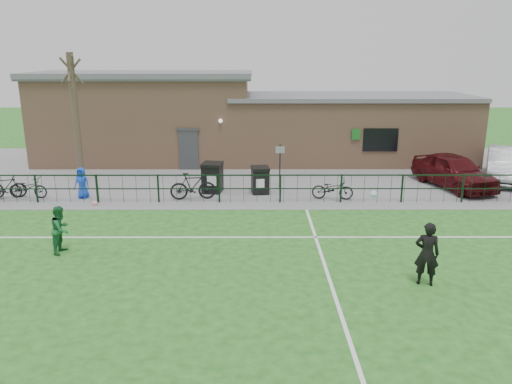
{
  "coord_description": "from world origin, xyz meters",
  "views": [
    {
      "loc": [
        -0.04,
        -11.7,
        5.99
      ],
      "look_at": [
        0.0,
        5.0,
        1.3
      ],
      "focal_mm": 35.0,
      "sensor_mm": 36.0,
      "label": 1
    }
  ],
  "objects_px": {
    "wheelie_bin_left": "(213,178)",
    "bicycle_e": "(333,189)",
    "wheelie_bin_right": "(260,181)",
    "sign_post": "(280,166)",
    "car_silver": "(506,164)",
    "bicycle_b": "(5,187)",
    "bicycle_c": "(28,188)",
    "spectator_child": "(82,183)",
    "car_maroon": "(454,171)",
    "bicycle_d": "(193,186)",
    "outfield_player": "(61,229)",
    "bare_tree": "(76,122)",
    "ball_ground": "(95,203)"
  },
  "relations": [
    {
      "from": "car_maroon",
      "to": "car_silver",
      "type": "xyz_separation_m",
      "value": [
        3.0,
        1.29,
        0.01
      ]
    },
    {
      "from": "car_maroon",
      "to": "bicycle_b",
      "type": "relative_size",
      "value": 2.74
    },
    {
      "from": "spectator_child",
      "to": "ball_ground",
      "type": "relative_size",
      "value": 6.46
    },
    {
      "from": "sign_post",
      "to": "bicycle_e",
      "type": "height_order",
      "value": "sign_post"
    },
    {
      "from": "bicycle_c",
      "to": "car_maroon",
      "type": "bearing_deg",
      "value": -78.87
    },
    {
      "from": "bicycle_d",
      "to": "bicycle_c",
      "type": "bearing_deg",
      "value": 79.95
    },
    {
      "from": "outfield_player",
      "to": "ball_ground",
      "type": "height_order",
      "value": "outfield_player"
    },
    {
      "from": "sign_post",
      "to": "bicycle_d",
      "type": "distance_m",
      "value": 4.2
    },
    {
      "from": "car_maroon",
      "to": "car_silver",
      "type": "bearing_deg",
      "value": 6.07
    },
    {
      "from": "bare_tree",
      "to": "outfield_player",
      "type": "height_order",
      "value": "bare_tree"
    },
    {
      "from": "sign_post",
      "to": "spectator_child",
      "type": "distance_m",
      "value": 8.6
    },
    {
      "from": "car_silver",
      "to": "bicycle_d",
      "type": "xyz_separation_m",
      "value": [
        -14.65,
        -3.21,
        -0.21
      ]
    },
    {
      "from": "car_maroon",
      "to": "bicycle_e",
      "type": "height_order",
      "value": "car_maroon"
    },
    {
      "from": "spectator_child",
      "to": "wheelie_bin_left",
      "type": "bearing_deg",
      "value": 17.97
    },
    {
      "from": "wheelie_bin_left",
      "to": "outfield_player",
      "type": "height_order",
      "value": "outfield_player"
    },
    {
      "from": "bare_tree",
      "to": "sign_post",
      "type": "xyz_separation_m",
      "value": [
        9.09,
        -0.18,
        -1.98
      ]
    },
    {
      "from": "bicycle_c",
      "to": "spectator_child",
      "type": "bearing_deg",
      "value": -84.78
    },
    {
      "from": "car_silver",
      "to": "bicycle_b",
      "type": "distance_m",
      "value": 22.78
    },
    {
      "from": "bicycle_b",
      "to": "wheelie_bin_right",
      "type": "bearing_deg",
      "value": -108.47
    },
    {
      "from": "bare_tree",
      "to": "bicycle_d",
      "type": "bearing_deg",
      "value": -21.06
    },
    {
      "from": "car_silver",
      "to": "bicycle_e",
      "type": "relative_size",
      "value": 2.77
    },
    {
      "from": "wheelie_bin_left",
      "to": "car_maroon",
      "type": "distance_m",
      "value": 10.96
    },
    {
      "from": "wheelie_bin_left",
      "to": "car_silver",
      "type": "bearing_deg",
      "value": 15.93
    },
    {
      "from": "bicycle_b",
      "to": "ball_ground",
      "type": "xyz_separation_m",
      "value": [
        4.01,
        -0.9,
        -0.42
      ]
    },
    {
      "from": "bicycle_b",
      "to": "bicycle_d",
      "type": "xyz_separation_m",
      "value": [
        7.91,
        -0.1,
        0.08
      ]
    },
    {
      "from": "bicycle_b",
      "to": "outfield_player",
      "type": "height_order",
      "value": "outfield_player"
    },
    {
      "from": "wheelie_bin_left",
      "to": "bicycle_c",
      "type": "bearing_deg",
      "value": -165.6
    },
    {
      "from": "wheelie_bin_right",
      "to": "car_maroon",
      "type": "relative_size",
      "value": 0.24
    },
    {
      "from": "bicycle_e",
      "to": "bicycle_d",
      "type": "bearing_deg",
      "value": 98.25
    },
    {
      "from": "wheelie_bin_right",
      "to": "sign_post",
      "type": "distance_m",
      "value": 1.35
    },
    {
      "from": "bare_tree",
      "to": "bicycle_d",
      "type": "distance_m",
      "value": 6.24
    },
    {
      "from": "car_maroon",
      "to": "bicycle_c",
      "type": "height_order",
      "value": "car_maroon"
    },
    {
      "from": "sign_post",
      "to": "ball_ground",
      "type": "height_order",
      "value": "sign_post"
    },
    {
      "from": "bicycle_e",
      "to": "ball_ground",
      "type": "distance_m",
      "value": 9.79
    },
    {
      "from": "bicycle_e",
      "to": "bare_tree",
      "type": "bearing_deg",
      "value": 87.72
    },
    {
      "from": "wheelie_bin_left",
      "to": "outfield_player",
      "type": "distance_m",
      "value": 7.99
    },
    {
      "from": "bicycle_c",
      "to": "bicycle_e",
      "type": "bearing_deg",
      "value": -85.01
    },
    {
      "from": "wheelie_bin_right",
      "to": "car_silver",
      "type": "relative_size",
      "value": 0.23
    },
    {
      "from": "car_silver",
      "to": "ball_ground",
      "type": "relative_size",
      "value": 23.23
    },
    {
      "from": "wheelie_bin_left",
      "to": "sign_post",
      "type": "height_order",
      "value": "sign_post"
    },
    {
      "from": "bicycle_e",
      "to": "spectator_child",
      "type": "height_order",
      "value": "spectator_child"
    },
    {
      "from": "wheelie_bin_right",
      "to": "wheelie_bin_left",
      "type": "bearing_deg",
      "value": 168.16
    },
    {
      "from": "bare_tree",
      "to": "wheelie_bin_right",
      "type": "bearing_deg",
      "value": -7.47
    },
    {
      "from": "wheelie_bin_left",
      "to": "bicycle_e",
      "type": "distance_m",
      "value": 5.26
    },
    {
      "from": "wheelie_bin_right",
      "to": "bicycle_e",
      "type": "bearing_deg",
      "value": -24.64
    },
    {
      "from": "bicycle_c",
      "to": "spectator_child",
      "type": "distance_m",
      "value": 2.33
    },
    {
      "from": "car_maroon",
      "to": "bicycle_b",
      "type": "xyz_separation_m",
      "value": [
        -19.56,
        -1.82,
        -0.28
      ]
    },
    {
      "from": "sign_post",
      "to": "outfield_player",
      "type": "height_order",
      "value": "sign_post"
    },
    {
      "from": "sign_post",
      "to": "bicycle_c",
      "type": "bearing_deg",
      "value": -171.39
    },
    {
      "from": "bicycle_b",
      "to": "wheelie_bin_left",
      "type": "bearing_deg",
      "value": -106.11
    }
  ]
}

